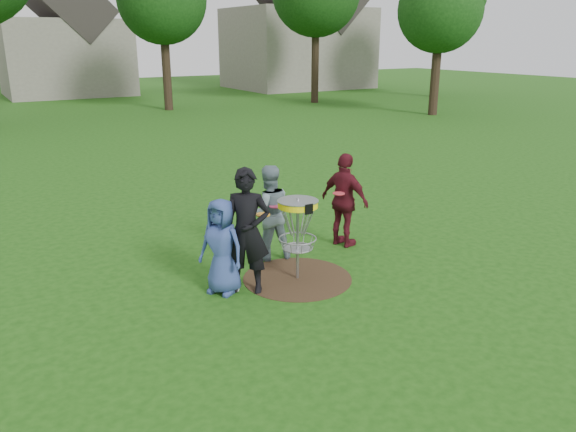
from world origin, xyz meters
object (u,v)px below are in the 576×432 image
player_grey (268,213)px  disc_golf_basket (298,220)px  player_black (247,231)px  player_maroon (345,200)px  player_blue (222,246)px

player_grey → disc_golf_basket: size_ratio=1.24×
player_black → disc_golf_basket: bearing=36.2°
player_grey → player_maroon: player_maroon is taller
player_black → player_grey: size_ratio=1.15×
player_black → disc_golf_basket: player_black is taller
player_grey → disc_golf_basket: player_grey is taller
player_black → disc_golf_basket: (0.91, -0.01, 0.04)m
player_maroon → player_grey: bearing=67.8°
player_blue → player_grey: 1.58m
player_grey → disc_golf_basket: bearing=99.4°
player_blue → player_black: size_ratio=0.77×
player_maroon → disc_golf_basket: 1.81m
player_blue → player_grey: (1.31, 0.87, 0.10)m
player_blue → player_grey: player_grey is taller
player_grey → player_maroon: bearing=-174.5°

